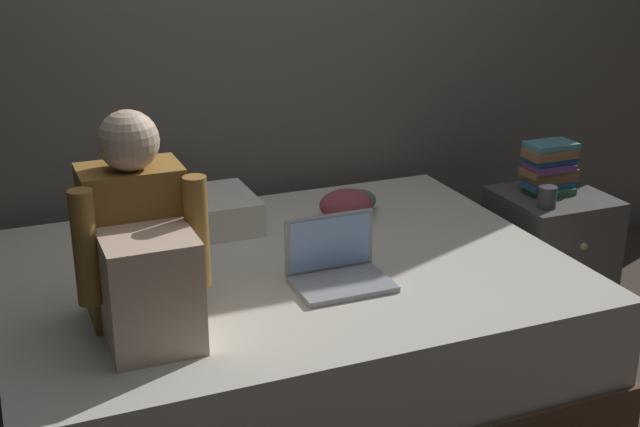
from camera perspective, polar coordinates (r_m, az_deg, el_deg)
The scene contains 9 objects.
ground_plane at distance 3.11m, azimuth 3.24°, elevation -13.70°, with size 8.00×8.00×0.00m, color #47382D.
bed at distance 3.15m, azimuth -2.35°, elevation -7.76°, with size 2.00×1.50×0.52m.
nightstand at distance 3.88m, azimuth 15.02°, elevation -2.63°, with size 0.44×0.46×0.55m.
person_sitting at distance 2.56m, azimuth -11.92°, elevation -2.37°, with size 0.39×0.44×0.66m.
laptop at distance 2.87m, azimuth 1.15°, elevation -3.60°, with size 0.32×0.23×0.22m.
pillow at distance 3.35m, azimuth -9.15°, elevation -0.11°, with size 0.56×0.36×0.13m, color silver.
book_stack at distance 3.77m, azimuth 15.07°, elevation 2.95°, with size 0.23×0.16×0.22m.
mug at distance 3.60m, azimuth 14.95°, elevation 1.07°, with size 0.08×0.08×0.09m, color #3D3D42.
clothes_pile at distance 3.46m, azimuth 1.97°, elevation 0.68°, with size 0.27×0.23×0.12m.
Camera 1 is at (-1.14, -2.32, 1.73)m, focal length 47.87 mm.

